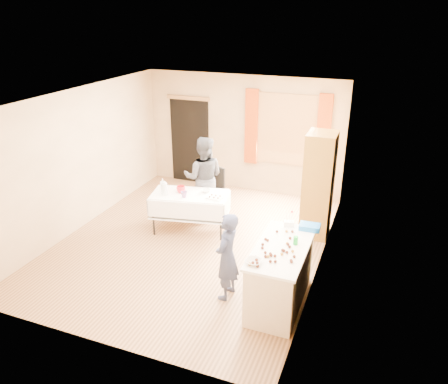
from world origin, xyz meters
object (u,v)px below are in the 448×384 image
at_px(cabinet, 318,185).
at_px(chair, 212,200).
at_px(party_table, 190,209).
at_px(woman, 204,178).
at_px(counter, 280,275).
at_px(girl, 227,257).

height_order(cabinet, chair, cabinet).
bearing_deg(party_table, woman, 79.59).
distance_m(counter, party_table, 2.61).
bearing_deg(counter, chair, 130.30).
bearing_deg(girl, chair, -148.70).
relative_size(cabinet, girl, 1.46).
xyz_separation_m(party_table, chair, (0.09, 0.85, -0.16)).
bearing_deg(chair, woman, -96.54).
height_order(counter, girl, girl).
bearing_deg(counter, cabinet, 87.45).
height_order(chair, woman, woman).
bearing_deg(woman, chair, -137.35).
distance_m(chair, woman, 0.57).
relative_size(cabinet, woman, 1.18).
bearing_deg(girl, party_table, -136.24).
xyz_separation_m(girl, woman, (-1.38, 2.35, 0.16)).
bearing_deg(cabinet, girl, -109.63).
xyz_separation_m(counter, girl, (-0.75, -0.13, 0.21)).
distance_m(girl, woman, 2.73).
xyz_separation_m(party_table, woman, (-0.01, 0.68, 0.38)).
relative_size(counter, chair, 1.51).
relative_size(party_table, woman, 0.93).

